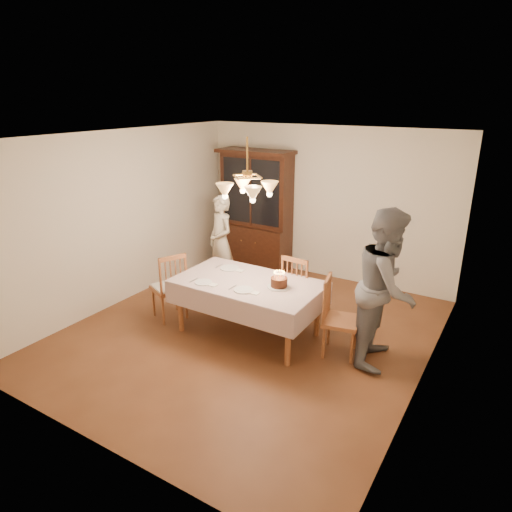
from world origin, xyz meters
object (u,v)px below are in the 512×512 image
Objects in this scene: china_hutch at (256,212)px; elderly_woman at (221,241)px; dining_table at (248,287)px; birthday_cake at (279,283)px; chair_far_side at (300,292)px.

china_hutch is 1.39× the size of elderly_woman.
dining_table is 0.46m from birthday_cake.
china_hutch is 2.37m from chair_far_side.
china_hutch is at bearing 119.12° from dining_table.
dining_table is 1.23× the size of elderly_woman.
chair_far_side is (0.42, 0.70, -0.24)m from dining_table.
elderly_woman is at bearing -90.84° from china_hutch.
chair_far_side is 1.79m from elderly_woman.
elderly_woman is at bearing 146.57° from birthday_cake.
chair_far_side is (1.68, -1.56, -0.60)m from china_hutch.
china_hutch is 2.16× the size of chair_far_side.
elderly_woman is 2.05m from birthday_cake.
chair_far_side reaches higher than dining_table.
birthday_cake reaches higher than dining_table.
chair_far_side reaches higher than birthday_cake.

